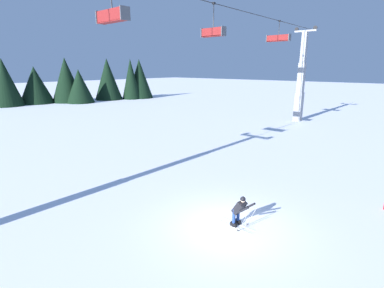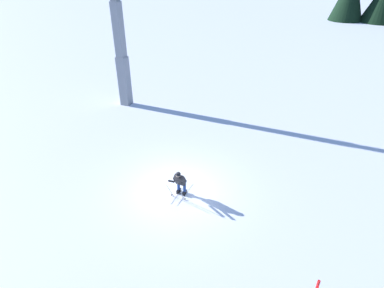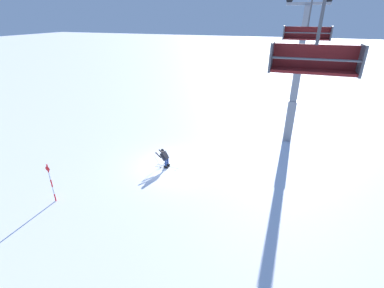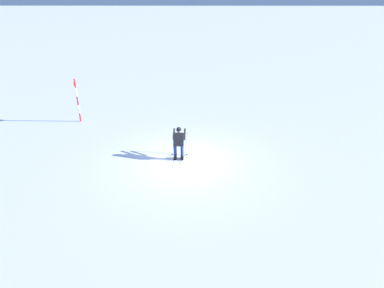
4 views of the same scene
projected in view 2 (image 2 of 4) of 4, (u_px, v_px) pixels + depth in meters
ground_plane at (176, 189)px, 14.37m from camera, size 260.00×260.00×0.00m
skier_carving_main at (180, 182)px, 13.61m from camera, size 0.72×1.68×1.47m
lift_tower_near at (120, 38)px, 20.23m from camera, size 0.65×2.95×10.68m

